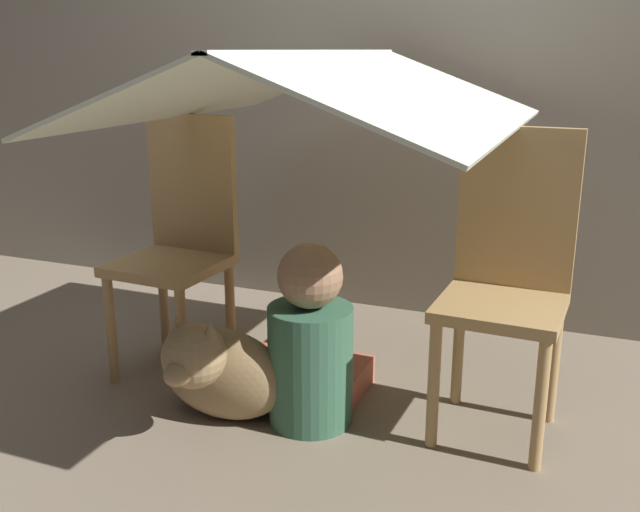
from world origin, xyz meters
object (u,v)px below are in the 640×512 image
person_front (310,345)px  dog (216,369)px  chair_left (180,238)px  chair_right (507,274)px

person_front → dog: size_ratio=1.34×
chair_left → chair_right: 1.16m
chair_left → dog: bearing=-42.7°
chair_left → chair_right: same height
person_front → chair_left: bearing=160.6°
chair_right → person_front: size_ratio=1.58×
person_front → dog: (-0.27, -0.13, -0.07)m
chair_right → chair_left: bearing=-177.6°
dog → person_front: bearing=25.4°
chair_left → dog: size_ratio=2.12×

